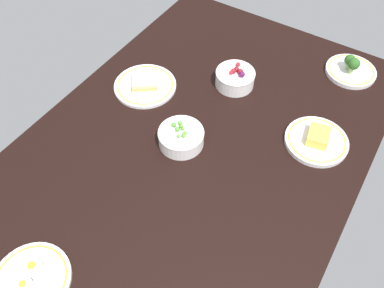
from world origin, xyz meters
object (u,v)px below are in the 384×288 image
at_px(plate_eggs, 31,279).
at_px(plate_sandwich, 145,84).
at_px(bowl_berries, 235,78).
at_px(plate_cheese, 317,140).
at_px(bowl_peas, 182,136).
at_px(plate_broccoli, 351,69).

bearing_deg(plate_eggs, plate_sandwich, 13.90).
bearing_deg(bowl_berries, plate_cheese, -105.81).
bearing_deg(bowl_peas, plate_sandwich, 60.39).
bearing_deg(bowl_berries, plate_sandwich, 124.85).
xyz_separation_m(plate_eggs, plate_broccoli, (1.16, -0.41, 0.01)).
bearing_deg(bowl_berries, bowl_peas, 177.55).
bearing_deg(plate_cheese, plate_eggs, 151.36).
height_order(plate_eggs, bowl_berries, bowl_berries).
relative_size(bowl_peas, plate_broccoli, 0.80).
bearing_deg(plate_broccoli, plate_sandwich, 127.96).
height_order(plate_sandwich, bowl_berries, bowl_berries).
relative_size(plate_eggs, bowl_berries, 1.41).
bearing_deg(plate_broccoli, bowl_berries, 130.25).
bearing_deg(plate_sandwich, bowl_peas, -119.61).
xyz_separation_m(plate_sandwich, bowl_berries, (0.18, -0.26, 0.02)).
distance_m(plate_cheese, bowl_berries, 0.36).
xyz_separation_m(plate_eggs, plate_cheese, (0.79, -0.43, 0.00)).
bearing_deg(plate_sandwich, plate_eggs, -166.10).
relative_size(plate_eggs, plate_sandwich, 0.89).
distance_m(bowl_peas, bowl_berries, 0.32).
distance_m(plate_sandwich, bowl_berries, 0.32).
xyz_separation_m(plate_cheese, bowl_peas, (-0.22, 0.36, 0.02)).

